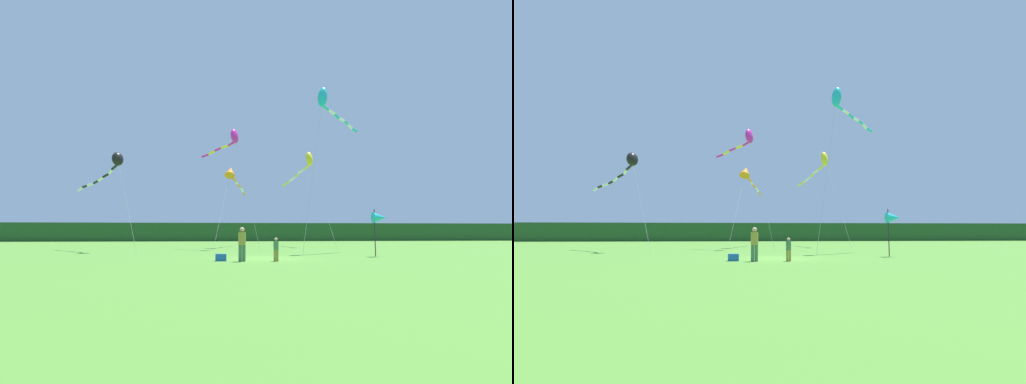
% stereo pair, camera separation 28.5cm
% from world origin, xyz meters
% --- Properties ---
extents(ground_plane, '(120.00, 120.00, 0.00)m').
position_xyz_m(ground_plane, '(0.00, 0.00, 0.00)').
color(ground_plane, '#4C842D').
extents(distant_treeline, '(108.00, 2.72, 3.16)m').
position_xyz_m(distant_treeline, '(0.00, 45.00, 1.58)').
color(distant_treeline, '#234C23').
rests_on(distant_treeline, ground).
extents(person_adult, '(0.40, 0.40, 1.81)m').
position_xyz_m(person_adult, '(-1.56, -2.35, 1.01)').
color(person_adult, '#3F724C').
rests_on(person_adult, ground).
extents(person_child, '(0.28, 0.28, 1.26)m').
position_xyz_m(person_child, '(0.25, -2.39, 0.70)').
color(person_child, olive).
rests_on(person_child, ground).
extents(cooler_box, '(0.59, 0.38, 0.38)m').
position_xyz_m(cooler_box, '(-2.68, -1.89, 0.19)').
color(cooler_box, '#1959B2').
rests_on(cooler_box, ground).
extents(banner_flag_pole, '(0.90, 0.70, 3.02)m').
position_xyz_m(banner_flag_pole, '(7.54, 1.03, 2.46)').
color(banner_flag_pole, black).
rests_on(banner_flag_pole, ground).
extents(kite_cyan, '(6.07, 5.33, 12.80)m').
position_xyz_m(kite_cyan, '(5.46, 5.44, 11.65)').
color(kite_cyan, '#B2B2B2').
rests_on(kite_cyan, ground).
extents(kite_yellow, '(3.31, 11.33, 10.29)m').
position_xyz_m(kite_yellow, '(6.65, 17.75, 9.06)').
color(kite_yellow, '#B2B2B2').
rests_on(kite_yellow, ground).
extents(kite_orange, '(3.60, 10.69, 8.53)m').
position_xyz_m(kite_orange, '(-1.49, 16.53, 7.56)').
color(kite_orange, '#B2B2B2').
rests_on(kite_orange, ground).
extents(kite_magenta, '(5.37, 4.27, 11.22)m').
position_xyz_m(kite_magenta, '(-1.67, 12.39, 10.27)').
color(kite_magenta, '#B2B2B2').
rests_on(kite_magenta, ground).
extents(kite_black, '(6.99, 7.63, 8.01)m').
position_xyz_m(kite_black, '(-11.48, 8.84, 7.00)').
color(kite_black, '#B2B2B2').
rests_on(kite_black, ground).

